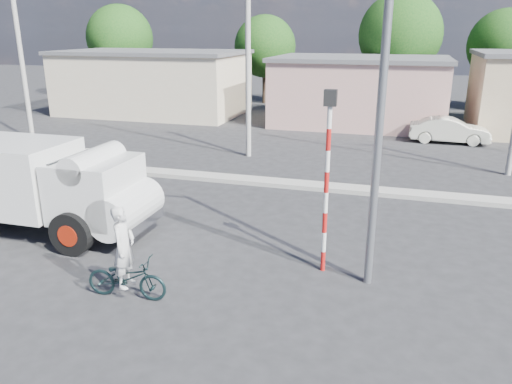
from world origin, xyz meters
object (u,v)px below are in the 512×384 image
(cyclist, at_px, (125,260))
(traffic_pole, at_px, (327,168))
(car_cream, at_px, (449,130))
(truck, at_px, (43,184))
(streetlight, at_px, (376,63))
(bicycle, at_px, (127,278))

(cyclist, xyz_separation_m, traffic_pole, (3.88, 2.51, 1.69))
(car_cream, bearing_deg, traffic_pole, 166.83)
(truck, xyz_separation_m, traffic_pole, (8.02, -0.14, 1.14))
(car_cream, distance_m, traffic_pole, 16.74)
(streetlight, bearing_deg, bicycle, -155.35)
(cyclist, bearing_deg, truck, 52.97)
(cyclist, height_order, traffic_pole, traffic_pole)
(traffic_pole, relative_size, streetlight, 0.48)
(bicycle, height_order, streetlight, streetlight)
(truck, distance_m, traffic_pole, 8.11)
(cyclist, bearing_deg, car_cream, -26.97)
(truck, distance_m, streetlight, 9.64)
(truck, distance_m, car_cream, 19.98)
(truck, bearing_deg, streetlight, -2.99)
(cyclist, height_order, streetlight, streetlight)
(car_cream, distance_m, streetlight, 17.28)
(car_cream, relative_size, traffic_pole, 0.90)
(bicycle, xyz_separation_m, car_cream, (7.75, 18.69, 0.17))
(bicycle, bearing_deg, cyclist, -0.00)
(cyclist, bearing_deg, traffic_pole, -61.53)
(bicycle, distance_m, streetlight, 6.95)
(streetlight, bearing_deg, cyclist, -155.35)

